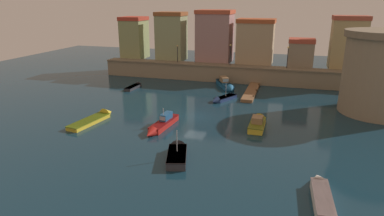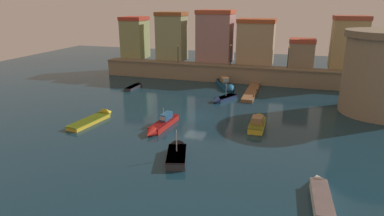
# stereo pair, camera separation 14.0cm
# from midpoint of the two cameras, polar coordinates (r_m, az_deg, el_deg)

# --- Properties ---
(ground_plane) EXTENTS (111.81, 111.81, 0.00)m
(ground_plane) POSITION_cam_midpoint_polar(r_m,az_deg,el_deg) (41.69, 0.50, -1.44)
(ground_plane) COLOR #112D3D
(quay_wall) EXTENTS (46.29, 2.94, 2.96)m
(quay_wall) POSITION_cam_midpoint_polar(r_m,az_deg,el_deg) (60.04, 5.91, 5.94)
(quay_wall) COLOR gray
(quay_wall) RESTS_ON ground
(old_town_backdrop) EXTENTS (44.20, 5.80, 9.50)m
(old_town_backdrop) POSITION_cam_midpoint_polar(r_m,az_deg,el_deg) (62.93, 6.21, 11.57)
(old_town_backdrop) COLOR #8F955F
(old_town_backdrop) RESTS_ON ground
(fortress_tower) EXTENTS (10.26, 10.26, 10.41)m
(fortress_tower) POSITION_cam_midpoint_polar(r_m,az_deg,el_deg) (47.99, 29.83, 5.28)
(fortress_tower) COLOR gray
(fortress_tower) RESTS_ON ground
(pier_dock) EXTENTS (1.68, 10.94, 0.70)m
(pier_dock) POSITION_cam_midpoint_polar(r_m,az_deg,el_deg) (53.02, 10.01, 2.76)
(pier_dock) COLOR brown
(pier_dock) RESTS_ON ground
(quay_lamp_0) EXTENTS (0.32, 0.32, 3.18)m
(quay_lamp_0) POSITION_cam_midpoint_polar(r_m,az_deg,el_deg) (61.81, -2.57, 9.76)
(quay_lamp_0) COLOR black
(quay_lamp_0) RESTS_ON quay_wall
(quay_lamp_1) EXTENTS (0.32, 0.32, 3.65)m
(quay_lamp_1) POSITION_cam_midpoint_polar(r_m,az_deg,el_deg) (59.28, 6.51, 9.58)
(quay_lamp_1) COLOR black
(quay_lamp_1) RESTS_ON quay_wall
(quay_lamp_2) EXTENTS (0.32, 0.32, 3.62)m
(quay_lamp_2) POSITION_cam_midpoint_polar(r_m,az_deg,el_deg) (58.34, 15.99, 8.86)
(quay_lamp_2) COLOR black
(quay_lamp_2) RESTS_ON quay_wall
(moored_boat_0) EXTENTS (3.36, 4.92, 2.73)m
(moored_boat_0) POSITION_cam_midpoint_polar(r_m,az_deg,el_deg) (48.27, 5.06, 1.56)
(moored_boat_0) COLOR navy
(moored_boat_0) RESTS_ON ground
(moored_boat_1) EXTENTS (1.27, 5.01, 1.05)m
(moored_boat_1) POSITION_cam_midpoint_polar(r_m,az_deg,el_deg) (56.45, -9.72, 3.72)
(moored_boat_1) COLOR #333338
(moored_boat_1) RESTS_ON ground
(moored_boat_2) EXTENTS (1.85, 6.82, 2.49)m
(moored_boat_2) POSITION_cam_midpoint_polar(r_m,az_deg,el_deg) (37.74, -5.39, -2.87)
(moored_boat_2) COLOR red
(moored_boat_2) RESTS_ON ground
(moored_boat_3) EXTENTS (2.58, 7.28, 1.54)m
(moored_boat_3) POSITION_cam_midpoint_polar(r_m,az_deg,el_deg) (41.93, -16.10, -1.65)
(moored_boat_3) COLOR gold
(moored_boat_3) RESTS_ON ground
(moored_boat_4) EXTENTS (1.63, 5.40, 1.81)m
(moored_boat_4) POSITION_cam_midpoint_polar(r_m,az_deg,el_deg) (39.09, 11.09, -2.38)
(moored_boat_4) COLOR gold
(moored_boat_4) RESTS_ON ground
(moored_boat_5) EXTENTS (1.50, 6.20, 1.16)m
(moored_boat_5) POSITION_cam_midpoint_polar(r_m,az_deg,el_deg) (26.69, 21.03, -13.48)
(moored_boat_5) COLOR white
(moored_boat_5) RESTS_ON ground
(moored_boat_6) EXTENTS (4.70, 7.16, 1.92)m
(moored_boat_6) POSITION_cam_midpoint_polar(r_m,az_deg,el_deg) (55.62, 5.77, 3.95)
(moored_boat_6) COLOR #195689
(moored_boat_6) RESTS_ON ground
(moored_boat_7) EXTENTS (3.01, 5.37, 3.22)m
(moored_boat_7) POSITION_cam_midpoint_polar(r_m,az_deg,el_deg) (31.09, -2.64, -7.61)
(moored_boat_7) COLOR #333338
(moored_boat_7) RESTS_ON ground
(mooring_buoy_0) EXTENTS (0.47, 0.47, 0.47)m
(mooring_buoy_0) POSITION_cam_midpoint_polar(r_m,az_deg,el_deg) (48.82, 9.35, 1.22)
(mooring_buoy_0) COLOR red
(mooring_buoy_0) RESTS_ON ground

